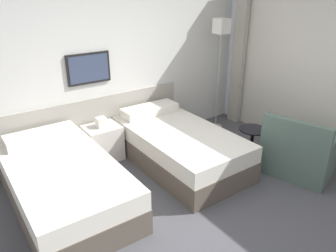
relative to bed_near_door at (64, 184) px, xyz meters
The scene contains 8 objects.
ground_plane 1.76m from the bed_near_door, 41.39° to the right, with size 16.00×16.00×0.00m, color #47474C.
wall_headboard 1.96m from the bed_near_door, 40.15° to the left, with size 10.00×0.10×2.70m.
bed_near_door is the anchor object (origin of this frame).
bed_near_window 1.69m from the bed_near_door, ahead, with size 1.13×2.05×0.66m.
nightstand 1.13m from the bed_near_door, 41.74° to the left, with size 0.50×0.43×0.67m.
floor_lamp 3.38m from the bed_near_door, 12.29° to the left, with size 0.24×0.24×1.92m.
side_table 2.67m from the bed_near_door, 12.24° to the right, with size 0.40×0.40×0.52m.
armchair 3.13m from the bed_near_door, 21.64° to the right, with size 1.02×1.06×0.87m.
Camera 1 is at (-2.19, -2.22, 2.44)m, focal length 35.00 mm.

